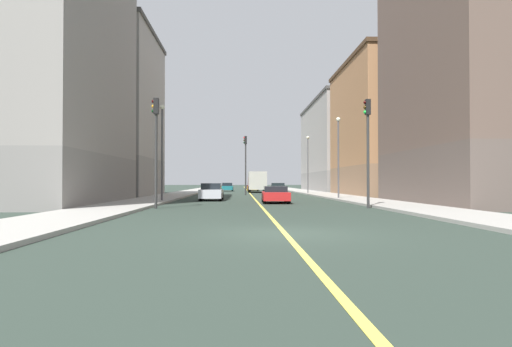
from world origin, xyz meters
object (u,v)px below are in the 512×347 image
Objects in this scene: building_left_far at (343,147)px; traffic_light_median_far at (246,157)px; car_yellow at (253,187)px; street_lamp_left_near at (338,149)px; traffic_light_right_near at (156,137)px; street_lamp_left_far at (308,158)px; traffic_light_left_near at (368,138)px; car_green at (278,189)px; car_red at (275,195)px; car_teal at (227,187)px; building_left_near at (485,35)px; car_silver at (211,192)px; building_right_corner at (35,38)px; building_right_midblock at (105,114)px; building_left_mid at (391,129)px; car_maroon at (253,186)px; street_lamp_right_near at (162,142)px.

building_left_far is 3.85× the size of traffic_light_median_far.
traffic_light_median_far reaches higher than car_yellow.
traffic_light_median_far is 15.62m from street_lamp_left_near.
street_lamp_left_far reaches higher than traffic_light_right_near.
street_lamp_left_far is (1.02, 30.02, 0.35)m from traffic_light_left_near.
car_green reaches higher than car_red.
traffic_light_right_near is at bearing -180.00° from traffic_light_left_near.
street_lamp_left_near reaches higher than car_teal.
building_left_near is 47.74m from car_yellow.
car_silver is (-9.67, 10.98, -3.38)m from traffic_light_left_near.
building_right_corner reaches higher than building_left_far.
building_left_far is at bearing 65.46° from traffic_light_right_near.
traffic_light_median_far is at bearing 17.68° from building_right_midblock.
traffic_light_median_far is at bearing 104.43° from traffic_light_left_near.
car_silver is (-18.82, 7.03, -10.77)m from building_left_near.
building_left_mid is at bearing 90.00° from building_left_near.
car_green is at bearing 24.26° from building_right_midblock.
traffic_light_left_near reaches higher than car_silver.
building_right_midblock reaches higher than traffic_light_left_near.
traffic_light_left_near is (-9.15, -46.67, -3.07)m from building_left_far.
building_right_midblock reaches higher than car_teal.
street_lamp_left_far is 5.30m from car_green.
traffic_light_median_far is 29.85m from car_maroon.
traffic_light_left_near is 0.92× the size of street_lamp_left_near.
building_left_near is at bearing 23.36° from traffic_light_left_near.
building_right_corner is 3.57× the size of traffic_light_left_near.
building_left_far is at bearing 62.20° from car_silver.
building_left_near is 3.26× the size of street_lamp_left_far.
street_lamp_left_near is 36.51m from car_teal.
building_left_near is 5.20× the size of car_red.
building_left_near is 0.88× the size of building_left_far.
building_left_near reaches higher than building_right_corner.
car_yellow is (-5.22, 48.18, -3.44)m from traffic_light_left_near.
building_right_corner reaches higher than traffic_light_left_near.
car_silver is 37.46m from car_yellow.
traffic_light_median_far is (-15.87, 2.97, -3.00)m from building_left_mid.
street_lamp_left_near is 1.68× the size of car_silver.
car_green reaches higher than car_yellow.
street_lamp_right_near is at bearing -119.96° from building_left_far.
car_green is 25.96m from car_maroon.
traffic_light_median_far is 6.56m from car_green.
traffic_light_median_far is (-15.87, 22.17, -7.15)m from building_left_near.
traffic_light_right_near is 1.47× the size of car_green.
building_left_far is 26.12m from traffic_light_median_far.
building_left_near is 3.33× the size of street_lamp_left_near.
car_yellow is at bearing 107.99° from building_left_near.
car_red is 1.07× the size of car_silver.
car_maroon is 1.12× the size of car_teal.
traffic_light_left_near is (21.28, -5.24, -7.19)m from building_right_corner.
car_teal is at bearing 96.36° from car_red.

